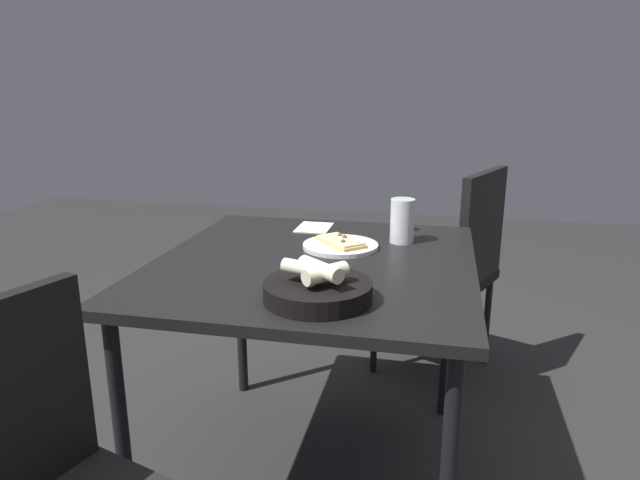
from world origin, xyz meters
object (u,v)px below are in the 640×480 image
at_px(bread_basket, 318,288).
at_px(chair_near, 454,261).
at_px(dining_table, 315,280).
at_px(pizza_plate, 340,245).
at_px(beer_glass, 402,224).
at_px(pepper_shaker, 401,221).

xyz_separation_m(bread_basket, chair_near, (1.12, -0.35, -0.26)).
height_order(dining_table, pizza_plate, pizza_plate).
bearing_deg(bread_basket, pizza_plate, 3.55).
distance_m(dining_table, beer_glass, 0.37).
xyz_separation_m(bread_basket, beer_glass, (0.58, -0.16, 0.03)).
relative_size(pepper_shaker, chair_near, 0.08).
distance_m(dining_table, bread_basket, 0.35).
relative_size(dining_table, beer_glass, 6.86).
bearing_deg(pizza_plate, chair_near, -30.46).
relative_size(dining_table, bread_basket, 3.77).
bearing_deg(bread_basket, beer_glass, -15.53).
height_order(dining_table, bread_basket, bread_basket).
bearing_deg(dining_table, beer_glass, -43.89).
height_order(dining_table, pepper_shaker, pepper_shaker).
bearing_deg(beer_glass, bread_basket, 164.47).
relative_size(pizza_plate, chair_near, 0.26).
bearing_deg(pepper_shaker, beer_glass, -174.78).
bearing_deg(bread_basket, chair_near, -17.56).
xyz_separation_m(pizza_plate, bread_basket, (-0.47, -0.03, 0.02)).
height_order(bread_basket, chair_near, chair_near).
xyz_separation_m(beer_glass, pepper_shaker, (0.15, 0.01, -0.03)).
xyz_separation_m(pizza_plate, chair_near, (0.65, -0.38, -0.23)).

